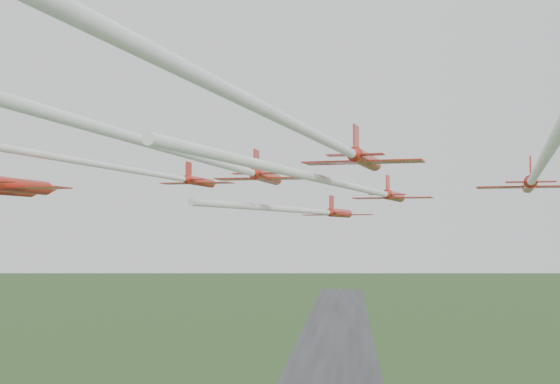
# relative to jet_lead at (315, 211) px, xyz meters

# --- Properties ---
(runway) EXTENTS (38.00, 900.00, 0.04)m
(runway) POSITION_rel_jet_lead_xyz_m (-2.85, 190.53, -56.95)
(runway) COLOR #2E2E31
(runway) RESTS_ON ground
(jet_lead) EXTENTS (16.14, 49.10, 2.74)m
(jet_lead) POSITION_rel_jet_lead_xyz_m (0.00, 0.00, 0.00)
(jet_lead) COLOR red
(jet_row2_left) EXTENTS (13.69, 60.25, 2.62)m
(jet_row2_left) POSITION_rel_jet_lead_xyz_m (-16.57, -15.54, 3.62)
(jet_row2_left) COLOR red
(jet_row2_right) EXTENTS (18.19, 63.17, 2.67)m
(jet_row2_right) POSITION_rel_jet_lead_xyz_m (5.25, -20.92, 1.58)
(jet_row2_right) COLOR red
(jet_row3_mid) EXTENTS (12.86, 69.52, 2.78)m
(jet_row3_mid) POSITION_rel_jet_lead_xyz_m (-6.21, -37.31, 2.87)
(jet_row3_mid) COLOR red
(jet_row3_right) EXTENTS (14.69, 57.72, 2.66)m
(jet_row3_right) POSITION_rel_jet_lead_xyz_m (16.97, -38.09, 1.67)
(jet_row3_right) COLOR red
(jet_row4_right) EXTENTS (16.06, 64.42, 2.65)m
(jet_row4_right) POSITION_rel_jet_lead_xyz_m (1.96, -52.22, 2.94)
(jet_row4_right) COLOR red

